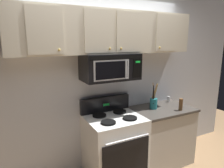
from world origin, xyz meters
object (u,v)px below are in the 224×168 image
object	(u,v)px
over_range_microwave	(110,67)
pepper_mill	(181,105)
utensil_crock_teal	(154,102)
salt_shaker	(168,99)
stove_range	(114,146)

from	to	relation	value
over_range_microwave	pepper_mill	size ratio (longest dim) A/B	4.27
utensil_crock_teal	salt_shaker	xyz separation A→B (m)	(0.44, 0.15, -0.06)
utensil_crock_teal	stove_range	bearing A→B (deg)	-175.91
utensil_crock_teal	salt_shaker	size ratio (longest dim) A/B	4.12
utensil_crock_teal	pepper_mill	xyz separation A→B (m)	(0.31, -0.25, -0.02)
over_range_microwave	pepper_mill	xyz separation A→B (m)	(1.01, -0.31, -0.59)
utensil_crock_teal	pepper_mill	size ratio (longest dim) A/B	2.27
stove_range	pepper_mill	world-z (taller)	stove_range
stove_range	pepper_mill	xyz separation A→B (m)	(1.01, -0.20, 0.52)
stove_range	utensil_crock_teal	bearing A→B (deg)	4.09
pepper_mill	salt_shaker	bearing A→B (deg)	72.09
pepper_mill	over_range_microwave	bearing A→B (deg)	162.82
over_range_microwave	stove_range	bearing A→B (deg)	-89.86
utensil_crock_teal	over_range_microwave	bearing A→B (deg)	174.61
stove_range	over_range_microwave	xyz separation A→B (m)	(-0.00, 0.12, 1.11)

